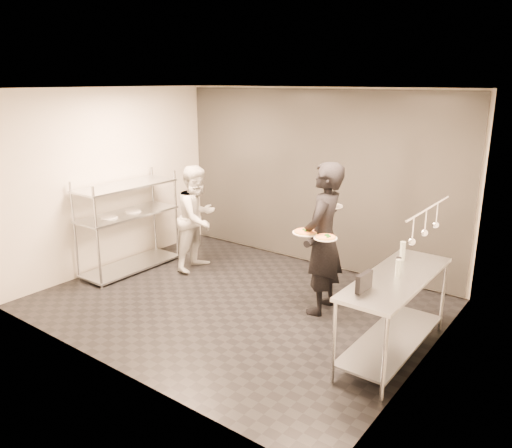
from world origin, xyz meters
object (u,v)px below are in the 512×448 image
Objects in this scene: pass_rack at (128,222)px; bottle_green at (402,251)px; pizza_plate_far at (325,237)px; bottle_dark at (398,266)px; chef at (197,218)px; pizza_plate_near at (306,232)px; prep_counter at (395,302)px; salad_plate at (331,205)px; bottle_clear at (398,268)px; waiter at (323,239)px; pos_monitor at (364,282)px.

pass_rack is 7.16× the size of bottle_green.
pizza_plate_far reaches higher than bottle_dark.
pizza_plate_far is at bearing -165.18° from bottle_green.
pizza_plate_near is (2.16, -0.33, 0.25)m from chef.
chef is (-3.49, 0.67, 0.20)m from prep_counter.
prep_counter is at bearing -31.86° from salad_plate.
prep_counter is at bearing -14.70° from pizza_plate_far.
bottle_green is 0.51m from bottle_clear.
waiter is at bearing -100.19° from chef.
pos_monitor is (0.89, -0.82, -0.08)m from pizza_plate_far.
pos_monitor is at bearing -116.08° from chef.
prep_counter is 6.38× the size of pizza_plate_far.
prep_counter is 5.82× the size of salad_plate.
pos_monitor is (-0.12, -0.56, 0.39)m from prep_counter.
pizza_plate_far is 1.10× the size of pos_monitor.
pizza_plate_far is at bearing 25.28° from waiter.
bottle_dark is at bearing -12.31° from pizza_plate_near.
pizza_plate_far is at bearing -14.17° from pizza_plate_near.
waiter is at bearing 9.09° from pass_rack.
pos_monitor is 1.39× the size of bottle_clear.
waiter is 6.30× the size of salad_plate.
chef is at bearing -102.52° from waiter.
pos_monitor is 0.62m from bottle_dark.
prep_counter is 3.56m from chef.
bottle_clear is at bearing 58.49° from waiter.
bottle_green reaches higher than pizza_plate_far.
bottle_green reaches higher than bottle_clear.
bottle_dark is at bearing 108.96° from bottle_clear.
salad_plate is at bearing 74.73° from pizza_plate_near.
pizza_plate_near is (-1.33, 0.34, 0.45)m from prep_counter.
waiter is 1.03m from bottle_green.
pizza_plate_far is (-1.01, 0.26, 0.46)m from prep_counter.
pizza_plate_near is at bearing -172.85° from bottle_green.
waiter is 2.33m from chef.
waiter is at bearing 123.69° from pizza_plate_far.
bottle_clear is at bearing 80.79° from pos_monitor.
pizza_plate_far is 1.01m from bottle_dark.
prep_counter is 8.06× the size of bottle_green.
pass_rack is 8.41× the size of bottle_dark.
pos_monitor is at bearing -89.00° from bottle_green.
waiter is 8.73× the size of bottle_green.
pizza_plate_near reaches higher than bottle_clear.
pass_rack is 6.22× the size of pos_monitor.
bottle_dark is (4.31, 0.06, 0.25)m from pass_rack.
bottle_clear is (0.14, -0.49, -0.02)m from bottle_green.
prep_counter is at bearing -14.57° from pizza_plate_near.
prep_counter is at bearing -106.96° from chef.
chef is at bearing -177.89° from salad_plate.
pass_rack is 3.21m from waiter.
pass_rack reaches higher than pos_monitor.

